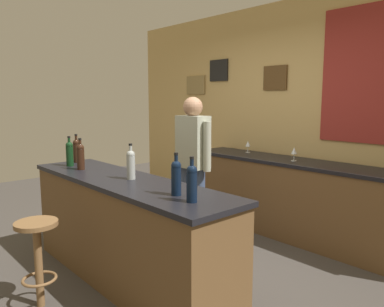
# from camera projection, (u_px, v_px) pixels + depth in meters

# --- Properties ---
(ground_plane) EXTENTS (10.00, 10.00, 0.00)m
(ground_plane) POSITION_uv_depth(u_px,v_px,m) (162.00, 267.00, 3.61)
(ground_plane) COLOR #423D38
(back_wall) EXTENTS (6.00, 0.09, 2.80)m
(back_wall) POSITION_uv_depth(u_px,v_px,m) (291.00, 113.00, 4.73)
(back_wall) COLOR tan
(back_wall) RESTS_ON ground_plane
(bar_counter) EXTENTS (2.41, 0.60, 0.92)m
(bar_counter) POSITION_uv_depth(u_px,v_px,m) (125.00, 231.00, 3.28)
(bar_counter) COLOR brown
(bar_counter) RESTS_ON ground_plane
(side_counter) EXTENTS (2.89, 0.56, 0.90)m
(side_counter) POSITION_uv_depth(u_px,v_px,m) (297.00, 199.00, 4.34)
(side_counter) COLOR brown
(side_counter) RESTS_ON ground_plane
(bartender) EXTENTS (0.52, 0.21, 1.62)m
(bartender) POSITION_uv_depth(u_px,v_px,m) (193.00, 161.00, 4.07)
(bartender) COLOR #384766
(bartender) RESTS_ON ground_plane
(bar_stool) EXTENTS (0.32, 0.32, 0.68)m
(bar_stool) POSITION_uv_depth(u_px,v_px,m) (38.00, 249.00, 2.87)
(bar_stool) COLOR brown
(bar_stool) RESTS_ON ground_plane
(wine_bottle_a) EXTENTS (0.07, 0.07, 0.31)m
(wine_bottle_a) POSITION_uv_depth(u_px,v_px,m) (77.00, 150.00, 4.04)
(wine_bottle_a) COLOR black
(wine_bottle_a) RESTS_ON bar_counter
(wine_bottle_b) EXTENTS (0.07, 0.07, 0.31)m
(wine_bottle_b) POSITION_uv_depth(u_px,v_px,m) (70.00, 153.00, 3.82)
(wine_bottle_b) COLOR black
(wine_bottle_b) RESTS_ON bar_counter
(wine_bottle_c) EXTENTS (0.07, 0.07, 0.31)m
(wine_bottle_c) POSITION_uv_depth(u_px,v_px,m) (81.00, 156.00, 3.62)
(wine_bottle_c) COLOR black
(wine_bottle_c) RESTS_ON bar_counter
(wine_bottle_d) EXTENTS (0.07, 0.07, 0.31)m
(wine_bottle_d) POSITION_uv_depth(u_px,v_px,m) (131.00, 163.00, 3.19)
(wine_bottle_d) COLOR #999E99
(wine_bottle_d) RESTS_ON bar_counter
(wine_bottle_e) EXTENTS (0.07, 0.07, 0.31)m
(wine_bottle_e) POSITION_uv_depth(u_px,v_px,m) (176.00, 176.00, 2.65)
(wine_bottle_e) COLOR black
(wine_bottle_e) RESTS_ON bar_counter
(wine_bottle_f) EXTENTS (0.07, 0.07, 0.31)m
(wine_bottle_f) POSITION_uv_depth(u_px,v_px,m) (192.00, 182.00, 2.48)
(wine_bottle_f) COLOR black
(wine_bottle_f) RESTS_ON bar_counter
(wine_glass_a) EXTENTS (0.07, 0.07, 0.16)m
(wine_glass_a) POSITION_uv_depth(u_px,v_px,m) (248.00, 144.00, 4.93)
(wine_glass_a) COLOR silver
(wine_glass_a) RESTS_ON side_counter
(wine_glass_b) EXTENTS (0.07, 0.07, 0.16)m
(wine_glass_b) POSITION_uv_depth(u_px,v_px,m) (294.00, 151.00, 4.25)
(wine_glass_b) COLOR silver
(wine_glass_b) RESTS_ON side_counter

